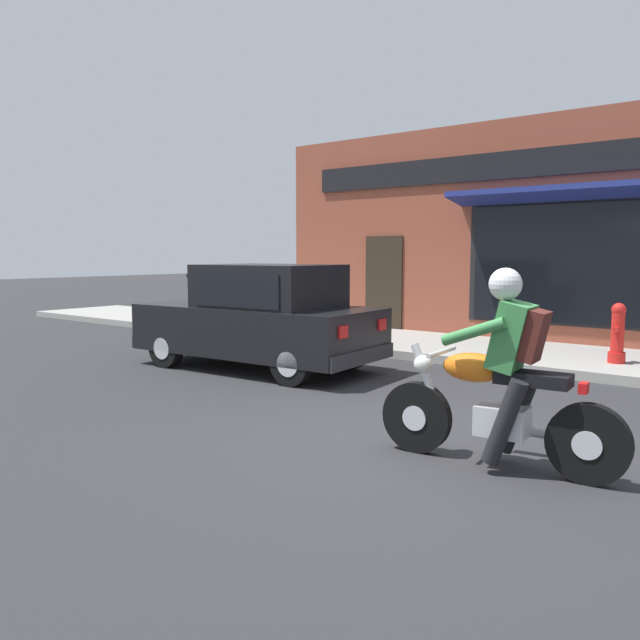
{
  "coord_description": "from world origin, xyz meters",
  "views": [
    {
      "loc": [
        -4.99,
        -2.72,
        1.73
      ],
      "look_at": [
        0.79,
        1.75,
        0.95
      ],
      "focal_mm": 35.0,
      "sensor_mm": 36.0,
      "label": 1
    }
  ],
  "objects_px": {
    "car_hatchback": "(260,318)",
    "fire_hydrant": "(618,334)",
    "motorcycle_with_rider": "(500,385)",
    "traffic_cone": "(292,314)"
  },
  "relations": [
    {
      "from": "traffic_cone",
      "to": "car_hatchback",
      "type": "bearing_deg",
      "value": -146.21
    },
    {
      "from": "motorcycle_with_rider",
      "to": "traffic_cone",
      "type": "height_order",
      "value": "motorcycle_with_rider"
    },
    {
      "from": "motorcycle_with_rider",
      "to": "fire_hydrant",
      "type": "distance_m",
      "value": 4.98
    },
    {
      "from": "car_hatchback",
      "to": "fire_hydrant",
      "type": "distance_m",
      "value": 5.24
    },
    {
      "from": "motorcycle_with_rider",
      "to": "traffic_cone",
      "type": "xyz_separation_m",
      "value": [
        5.46,
        6.83,
        -0.25
      ]
    },
    {
      "from": "motorcycle_with_rider",
      "to": "car_hatchback",
      "type": "xyz_separation_m",
      "value": [
        2.01,
        4.52,
        0.09
      ]
    },
    {
      "from": "car_hatchback",
      "to": "fire_hydrant",
      "type": "relative_size",
      "value": 4.39
    },
    {
      "from": "motorcycle_with_rider",
      "to": "car_hatchback",
      "type": "distance_m",
      "value": 4.95
    },
    {
      "from": "car_hatchback",
      "to": "motorcycle_with_rider",
      "type": "bearing_deg",
      "value": -113.97
    },
    {
      "from": "motorcycle_with_rider",
      "to": "car_hatchback",
      "type": "bearing_deg",
      "value": 66.03
    }
  ]
}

